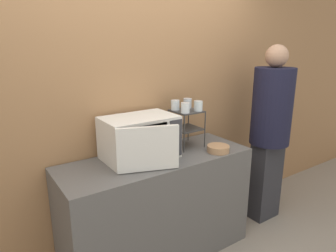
{
  "coord_description": "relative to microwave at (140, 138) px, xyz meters",
  "views": [
    {
      "loc": [
        -1.2,
        -1.61,
        1.78
      ],
      "look_at": [
        0.12,
        0.32,
        1.13
      ],
      "focal_mm": 32.0,
      "sensor_mm": 36.0,
      "label": 1
    }
  ],
  "objects": [
    {
      "name": "bowl",
      "position": [
        0.61,
        -0.24,
        -0.14
      ],
      "size": [
        0.19,
        0.19,
        0.05
      ],
      "color": "#AD7F56",
      "rests_on": "counter"
    },
    {
      "name": "glass_front_left",
      "position": [
        0.41,
        -0.04,
        0.2
      ],
      "size": [
        0.07,
        0.07,
        0.09
      ],
      "color": "silver",
      "rests_on": "dish_rack"
    },
    {
      "name": "glass_back_right",
      "position": [
        0.55,
        0.1,
        0.2
      ],
      "size": [
        0.07,
        0.07,
        0.09
      ],
      "color": "silver",
      "rests_on": "dish_rack"
    },
    {
      "name": "counter",
      "position": [
        0.12,
        -0.06,
        -0.62
      ],
      "size": [
        1.59,
        0.58,
        0.9
      ],
      "color": "#595654",
      "rests_on": "ground_plane"
    },
    {
      "name": "person",
      "position": [
        1.36,
        -0.19,
        -0.07
      ],
      "size": [
        0.38,
        0.38,
        1.78
      ],
      "color": "#2D2D33",
      "rests_on": "ground_plane"
    },
    {
      "name": "glass_back_left",
      "position": [
        0.41,
        0.1,
        0.2
      ],
      "size": [
        0.07,
        0.07,
        0.09
      ],
      "color": "silver",
      "rests_on": "dish_rack"
    },
    {
      "name": "dish_rack",
      "position": [
        0.48,
        0.03,
        0.07
      ],
      "size": [
        0.24,
        0.24,
        0.33
      ],
      "color": "#333333",
      "rests_on": "counter"
    },
    {
      "name": "glass_front_right",
      "position": [
        0.55,
        -0.04,
        0.2
      ],
      "size": [
        0.07,
        0.07,
        0.09
      ],
      "color": "silver",
      "rests_on": "dish_rack"
    },
    {
      "name": "wall_back",
      "position": [
        0.12,
        0.27,
        0.23
      ],
      "size": [
        8.0,
        0.06,
        2.6
      ],
      "color": "#9E7047",
      "rests_on": "ground_plane"
    },
    {
      "name": "microwave",
      "position": [
        0.0,
        0.0,
        0.0
      ],
      "size": [
        0.58,
        0.54,
        0.34
      ],
      "color": "silver",
      "rests_on": "counter"
    }
  ]
}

